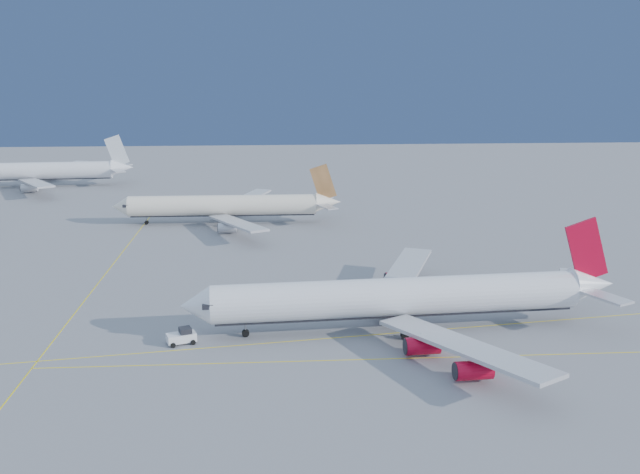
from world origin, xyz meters
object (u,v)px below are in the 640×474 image
(airliner_etihad, at_px, (228,206))
(airliner_virgin, at_px, (406,297))
(pushback_tug, at_px, (182,336))
(airliner_third, at_px, (37,171))

(airliner_etihad, bearing_deg, airliner_virgin, -66.98)
(airliner_etihad, relative_size, pushback_tug, 12.44)
(airliner_third, distance_m, pushback_tug, 155.56)
(airliner_etihad, xyz_separation_m, pushback_tug, (-2.13, -80.97, -3.58))
(airliner_etihad, bearing_deg, airliner_third, 138.30)
(airliner_etihad, xyz_separation_m, airliner_third, (-67.09, 60.32, 0.46))
(airliner_third, bearing_deg, airliner_virgin, -57.79)
(airliner_virgin, relative_size, airliner_etihad, 1.18)
(airliner_virgin, bearing_deg, airliner_third, 121.86)
(airliner_virgin, height_order, airliner_third, airliner_virgin)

